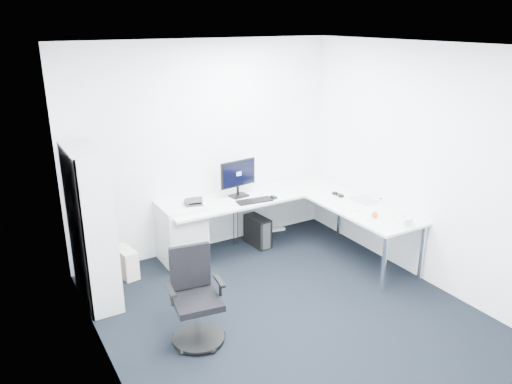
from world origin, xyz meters
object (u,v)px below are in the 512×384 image
task_chair (197,299)px  laptop (365,192)px  bookshelf (91,227)px  monitor (239,178)px  l_desk (269,229)px

task_chair → laptop: size_ratio=2.79×
bookshelf → task_chair: size_ratio=1.85×
task_chair → laptop: (2.63, 0.68, 0.38)m
task_chair → monitor: bearing=59.0°
l_desk → monitor: (-0.22, 0.41, 0.61)m
l_desk → monitor: monitor is taller
bookshelf → laptop: (3.26, -0.59, -0.01)m
task_chair → l_desk: bearing=46.5°
monitor → l_desk: bearing=-69.8°
l_desk → bookshelf: 2.23m
bookshelf → monitor: bearing=10.5°
l_desk → task_chair: bearing=-141.6°
l_desk → task_chair: 1.97m
l_desk → bookshelf: bookshelf is taller
monitor → task_chair: bearing=-136.6°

